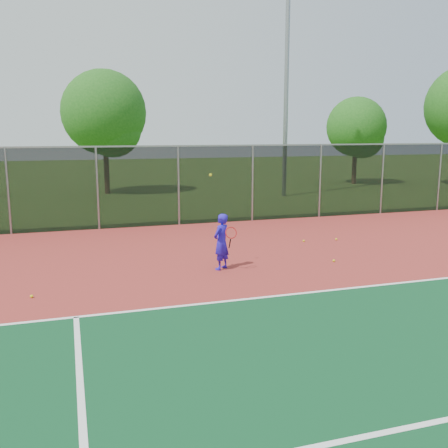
# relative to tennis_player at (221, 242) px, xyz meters

# --- Properties ---
(court_apron) EXTENTS (30.00, 20.00, 0.02)m
(court_apron) POSITION_rel_tennis_player_xyz_m (3.31, -3.45, -0.75)
(court_apron) COLOR #9C2F27
(court_apron) RESTS_ON ground
(fence_back) EXTENTS (30.00, 0.06, 3.03)m
(fence_back) POSITION_rel_tennis_player_xyz_m (3.31, 6.55, 0.81)
(fence_back) COLOR black
(fence_back) RESTS_ON court_apron
(tennis_player) EXTENTS (0.63, 0.72, 2.49)m
(tennis_player) POSITION_rel_tennis_player_xyz_m (0.00, 0.00, 0.00)
(tennis_player) COLOR #2515C6
(tennis_player) RESTS_ON court_apron
(practice_ball_0) EXTENTS (0.07, 0.07, 0.07)m
(practice_ball_0) POSITION_rel_tennis_player_xyz_m (-4.58, -0.96, -0.70)
(practice_ball_0) COLOR yellow
(practice_ball_0) RESTS_ON court_apron
(practice_ball_1) EXTENTS (0.07, 0.07, 0.07)m
(practice_ball_1) POSITION_rel_tennis_player_xyz_m (3.17, -0.23, -0.70)
(practice_ball_1) COLOR yellow
(practice_ball_1) RESTS_ON court_apron
(practice_ball_2) EXTENTS (0.07, 0.07, 0.07)m
(practice_ball_2) POSITION_rel_tennis_player_xyz_m (4.65, 2.21, -0.70)
(practice_ball_2) COLOR yellow
(practice_ball_2) RESTS_ON court_apron
(practice_ball_3) EXTENTS (0.07, 0.07, 0.07)m
(practice_ball_3) POSITION_rel_tennis_player_xyz_m (1.37, 4.57, -0.70)
(practice_ball_3) COLOR yellow
(practice_ball_3) RESTS_ON court_apron
(practice_ball_4) EXTENTS (0.07, 0.07, 0.07)m
(practice_ball_4) POSITION_rel_tennis_player_xyz_m (3.51, 2.31, -0.70)
(practice_ball_4) COLOR yellow
(practice_ball_4) RESTS_ON court_apron
(floodlight_n) EXTENTS (0.90, 0.40, 13.12)m
(floodlight_n) POSITION_rel_tennis_player_xyz_m (7.80, 13.43, 6.59)
(floodlight_n) COLOR gray
(floodlight_n) RESTS_ON ground
(tree_back_left) EXTENTS (4.77, 4.77, 7.01)m
(tree_back_left) POSITION_rel_tennis_player_xyz_m (-1.43, 17.47, 3.64)
(tree_back_left) COLOR #392614
(tree_back_left) RESTS_ON ground
(tree_back_mid) EXTENTS (4.00, 4.00, 5.87)m
(tree_back_mid) POSITION_rel_tennis_player_xyz_m (15.23, 18.02, 2.93)
(tree_back_mid) COLOR #392614
(tree_back_mid) RESTS_ON ground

